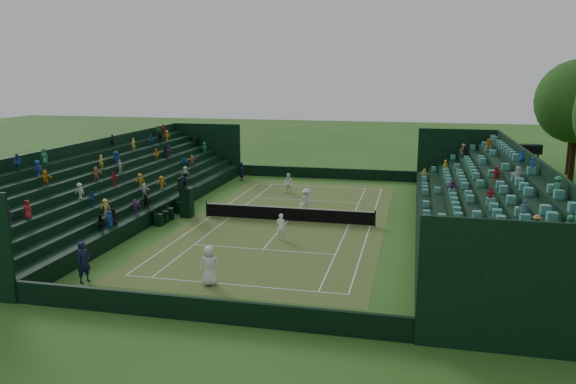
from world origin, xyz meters
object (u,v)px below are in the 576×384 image
at_px(umpire_chair, 186,198).
at_px(player_far_west, 289,184).
at_px(player_far_east, 307,201).
at_px(player_near_west, 209,266).
at_px(player_near_east, 281,226).
at_px(tennis_net, 288,213).

height_order(umpire_chair, player_far_west, umpire_chair).
bearing_deg(player_far_east, player_near_west, -139.81).
xyz_separation_m(player_near_east, player_far_east, (0.31, 6.43, 0.12)).
distance_m(player_near_east, player_far_east, 6.44).
bearing_deg(player_near_east, tennis_net, -79.38).
relative_size(player_near_west, player_near_east, 1.21).
bearing_deg(tennis_net, player_far_west, 102.35).
bearing_deg(player_far_west, umpire_chair, -117.73).
height_order(tennis_net, player_near_east, player_near_east).
bearing_deg(player_far_west, player_far_east, -64.33).
distance_m(tennis_net, player_near_east, 4.23).
xyz_separation_m(player_near_east, player_far_west, (-2.40, 12.74, 0.05)).
xyz_separation_m(player_near_west, player_near_east, (1.55, 7.92, -0.16)).
xyz_separation_m(tennis_net, player_far_east, (0.83, 2.24, 0.39)).
bearing_deg(player_near_east, player_far_west, -75.86).
distance_m(player_far_west, player_far_east, 6.87).
distance_m(player_near_west, player_far_west, 20.68).
xyz_separation_m(umpire_chair, player_near_west, (6.06, -11.71, -0.35)).
relative_size(umpire_chair, player_near_west, 1.60).
distance_m(player_near_west, player_far_east, 14.47).
height_order(player_near_west, player_near_east, player_near_west).
bearing_deg(player_far_west, player_near_west, -85.17).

